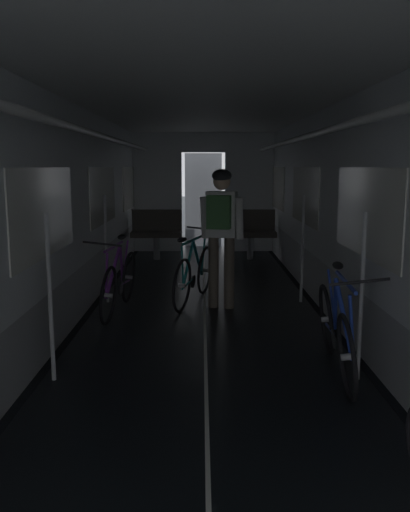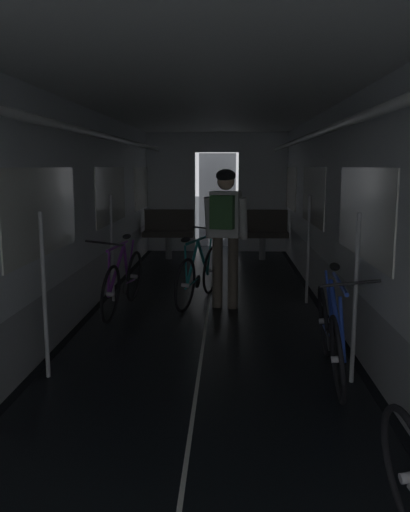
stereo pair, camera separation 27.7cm
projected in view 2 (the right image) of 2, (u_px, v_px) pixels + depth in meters
train_car_shell at (206, 172)px, 5.68m from camera, size 3.14×12.34×2.57m
bench_seat_far_left at (169, 229)px, 10.31m from camera, size 0.98×0.51×0.95m
bench_seat_far_right at (262, 230)px, 10.24m from camera, size 0.98×0.51×0.95m
bicycle_purple at (123, 281)px, 6.54m from camera, size 0.44×1.69×0.95m
bicycle_blue at (331, 332)px, 4.51m from camera, size 0.44×1.69×0.95m
person_cyclist_aisle at (225, 223)px, 6.57m from camera, size 0.56×0.45×1.73m
bicycle_teal_in_aisle at (199, 274)px, 6.97m from camera, size 0.59×1.65×0.95m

